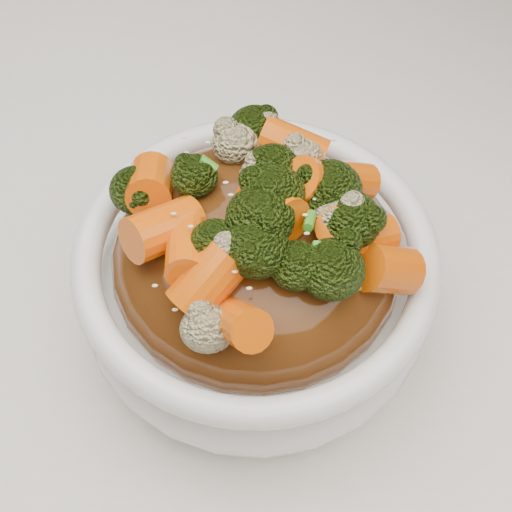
{
  "coord_description": "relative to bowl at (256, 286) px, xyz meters",
  "views": [
    {
      "loc": [
        -0.02,
        -0.2,
        1.18
      ],
      "look_at": [
        -0.01,
        0.05,
        0.82
      ],
      "focal_mm": 55.0,
      "sensor_mm": 36.0,
      "label": 1
    }
  ],
  "objects": [
    {
      "name": "sauce_base",
      "position": [
        0.0,
        -0.0,
        0.03
      ],
      "size": [
        0.18,
        0.18,
        0.09
      ],
      "primitive_type": "ellipsoid",
      "rotation": [
        0.0,
        0.0,
        0.14
      ],
      "color": "#4F280D",
      "rests_on": "bowl"
    },
    {
      "name": "cauliflower",
      "position": [
        0.0,
        -0.0,
        0.08
      ],
      "size": [
        0.18,
        0.18,
        0.03
      ],
      "primitive_type": null,
      "rotation": [
        0.0,
        0.0,
        0.14
      ],
      "color": "tan",
      "rests_on": "sauce_base"
    },
    {
      "name": "carrots",
      "position": [
        0.0,
        -0.0,
        0.09
      ],
      "size": [
        0.18,
        0.18,
        0.05
      ],
      "primitive_type": null,
      "rotation": [
        0.0,
        0.0,
        0.14
      ],
      "color": "#E95C07",
      "rests_on": "sauce_base"
    },
    {
      "name": "bowl",
      "position": [
        0.0,
        0.0,
        0.0
      ],
      "size": [
        0.23,
        0.23,
        0.08
      ],
      "primitive_type": null,
      "rotation": [
        0.0,
        0.0,
        0.14
      ],
      "color": "white",
      "rests_on": "tablecloth"
    },
    {
      "name": "sesame_seeds",
      "position": [
        0.0,
        -0.0,
        0.09
      ],
      "size": [
        0.17,
        0.17,
        0.01
      ],
      "primitive_type": null,
      "rotation": [
        0.0,
        0.0,
        0.14
      ],
      "color": "beige",
      "rests_on": "sauce_base"
    },
    {
      "name": "scallions",
      "position": [
        -0.0,
        -0.0,
        0.09
      ],
      "size": [
        0.14,
        0.14,
        0.02
      ],
      "primitive_type": null,
      "rotation": [
        0.0,
        0.0,
        0.14
      ],
      "color": "#3A8B20",
      "rests_on": "sauce_base"
    },
    {
      "name": "broccoli",
      "position": [
        0.0,
        -0.0,
        0.09
      ],
      "size": [
        0.18,
        0.18,
        0.04
      ],
      "primitive_type": null,
      "rotation": [
        0.0,
        0.0,
        0.14
      ],
      "color": "black",
      "rests_on": "sauce_base"
    },
    {
      "name": "tablecloth",
      "position": [
        0.01,
        -0.05,
        -0.06
      ],
      "size": [
        1.2,
        0.8,
        0.04
      ],
      "primitive_type": "cube",
      "color": "white",
      "rests_on": "dining_table"
    }
  ]
}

